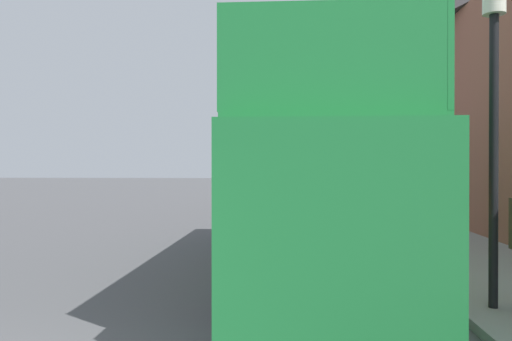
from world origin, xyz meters
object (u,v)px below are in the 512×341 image
at_px(tour_bus, 312,187).
at_px(lamp_post_third, 357,137).
at_px(lamp_post_nearest, 494,75).
at_px(parked_car_ahead_of_bus, 325,208).
at_px(lamp_post_second, 396,129).

height_order(tour_bus, lamp_post_third, lamp_post_third).
relative_size(tour_bus, lamp_post_nearest, 2.25).
relative_size(parked_car_ahead_of_bus, lamp_post_second, 1.01).
xyz_separation_m(tour_bus, lamp_post_nearest, (2.48, -3.17, 1.76)).
distance_m(lamp_post_second, lamp_post_third, 7.23).
xyz_separation_m(lamp_post_second, lamp_post_third, (-0.15, 7.23, 0.23)).
bearing_deg(lamp_post_nearest, parked_car_ahead_of_bus, 98.16).
xyz_separation_m(tour_bus, parked_car_ahead_of_bus, (0.84, 8.23, -1.11)).
bearing_deg(lamp_post_nearest, lamp_post_third, 90.12).
xyz_separation_m(tour_bus, lamp_post_second, (2.60, 4.06, 1.51)).
distance_m(tour_bus, lamp_post_third, 11.68).
bearing_deg(tour_bus, parked_car_ahead_of_bus, 84.28).
height_order(lamp_post_second, lamp_post_third, lamp_post_third).
height_order(parked_car_ahead_of_bus, lamp_post_second, lamp_post_second).
bearing_deg(tour_bus, lamp_post_second, 57.46).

